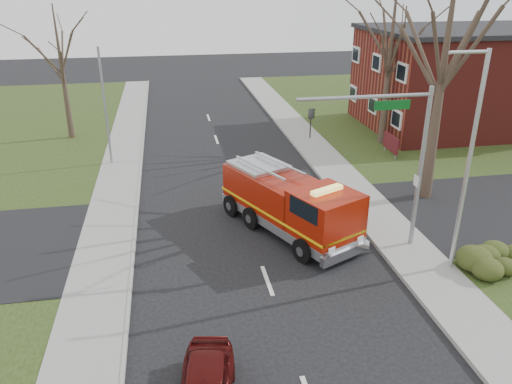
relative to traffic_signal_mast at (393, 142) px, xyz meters
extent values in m
plane|color=black|center=(-5.21, -1.50, -4.71)|extent=(120.00, 120.00, 0.00)
cube|color=gray|center=(0.99, -1.50, -4.63)|extent=(2.40, 80.00, 0.15)
cube|color=gray|center=(-11.41, -1.50, -4.63)|extent=(2.40, 80.00, 0.15)
cube|color=maroon|center=(13.79, 16.50, -1.21)|extent=(15.00, 10.00, 7.00)
cube|color=black|center=(13.79, 16.50, 2.39)|extent=(15.40, 10.40, 0.30)
cube|color=silver|center=(6.24, 16.50, -2.71)|extent=(0.12, 1.40, 1.20)
cube|color=#52131A|center=(5.29, 11.00, -3.81)|extent=(0.12, 2.00, 1.00)
cylinder|color=gray|center=(5.29, 10.20, -4.26)|extent=(0.08, 0.08, 0.90)
cylinder|color=gray|center=(5.29, 11.80, -4.26)|extent=(0.08, 0.08, 0.90)
ellipsoid|color=#313C15|center=(3.79, -2.50, -4.13)|extent=(2.80, 2.00, 0.90)
cone|color=#34271E|center=(4.29, 4.50, 1.29)|extent=(0.64, 0.64, 12.00)
cone|color=#34271E|center=(5.79, 13.50, 0.54)|extent=(0.56, 0.56, 10.50)
cone|color=#34271E|center=(-15.21, 18.50, -0.21)|extent=(0.44, 0.44, 9.00)
cylinder|color=gray|center=(1.29, 0.00, -1.31)|extent=(0.18, 0.18, 6.80)
cylinder|color=gray|center=(-1.31, 0.00, 1.79)|extent=(5.20, 0.14, 0.14)
cube|color=#0C591E|center=(-0.21, 0.00, 1.44)|extent=(1.40, 0.06, 0.35)
imported|color=black|center=(-3.31, 0.00, 1.44)|extent=(0.22, 0.18, 1.10)
cylinder|color=#B7BABF|center=(1.99, -2.00, -0.51)|extent=(0.16, 0.16, 8.40)
cylinder|color=#B7BABF|center=(1.29, -2.00, 3.59)|extent=(1.40, 0.12, 0.12)
cylinder|color=gray|center=(-12.01, 12.50, -1.21)|extent=(0.14, 0.14, 7.00)
cube|color=maroon|center=(-3.98, 3.35, -3.28)|extent=(4.20, 5.34, 1.93)
cube|color=maroon|center=(-2.49, 0.20, -3.15)|extent=(3.18, 3.18, 2.20)
cube|color=#B7BABF|center=(-3.51, 2.36, -4.06)|extent=(5.23, 7.50, 0.41)
cube|color=#E5B20C|center=(-3.51, 2.36, -3.56)|extent=(5.24, 7.51, 0.11)
cube|color=black|center=(-2.06, -0.72, -2.46)|extent=(1.93, 0.97, 0.78)
cube|color=#E5D866|center=(-2.49, 0.20, -1.91)|extent=(1.47, 0.92, 0.17)
cylinder|color=black|center=(-3.53, -0.39, -4.20)|extent=(0.72, 1.05, 1.01)
cylinder|color=black|center=(-1.37, 0.62, -4.20)|extent=(0.72, 1.05, 1.01)
cylinder|color=black|center=(-5.76, 4.34, -4.20)|extent=(0.72, 1.05, 1.01)
cylinder|color=black|center=(-3.60, 5.36, -4.20)|extent=(0.72, 1.05, 1.01)
camera|label=1|loc=(-8.47, -17.10, 5.83)|focal=35.00mm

